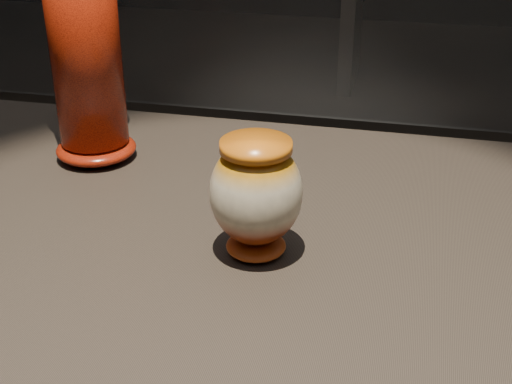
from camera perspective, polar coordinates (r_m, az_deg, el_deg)
main_vase at (r=0.89m, az=0.00°, el=-0.16°), size 0.15×0.15×0.16m
tall_vase at (r=1.15m, az=-13.59°, el=11.85°), size 0.15×0.15×0.42m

